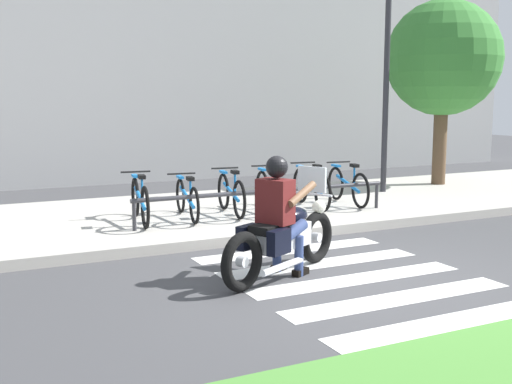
# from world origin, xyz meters

# --- Properties ---
(ground_plane) EXTENTS (48.00, 48.00, 0.00)m
(ground_plane) POSITION_xyz_m (0.00, 0.00, 0.00)
(ground_plane) COLOR #424244
(sidewalk) EXTENTS (24.00, 4.40, 0.15)m
(sidewalk) POSITION_xyz_m (0.00, 4.35, 0.07)
(sidewalk) COLOR #B7B2A8
(sidewalk) RESTS_ON ground
(crosswalk_stripe_0) EXTENTS (2.80, 0.40, 0.01)m
(crosswalk_stripe_0) POSITION_xyz_m (-0.07, -1.60, 0.00)
(crosswalk_stripe_0) COLOR white
(crosswalk_stripe_0) RESTS_ON ground
(crosswalk_stripe_1) EXTENTS (2.80, 0.40, 0.01)m
(crosswalk_stripe_1) POSITION_xyz_m (-0.07, -0.80, 0.00)
(crosswalk_stripe_1) COLOR white
(crosswalk_stripe_1) RESTS_ON ground
(crosswalk_stripe_2) EXTENTS (2.80, 0.40, 0.01)m
(crosswalk_stripe_2) POSITION_xyz_m (-0.07, 0.00, 0.00)
(crosswalk_stripe_2) COLOR white
(crosswalk_stripe_2) RESTS_ON ground
(crosswalk_stripe_3) EXTENTS (2.80, 0.40, 0.01)m
(crosswalk_stripe_3) POSITION_xyz_m (-0.07, 0.80, 0.00)
(crosswalk_stripe_3) COLOR white
(crosswalk_stripe_3) RESTS_ON ground
(crosswalk_stripe_4) EXTENTS (2.80, 0.40, 0.01)m
(crosswalk_stripe_4) POSITION_xyz_m (-0.07, 1.60, 0.00)
(crosswalk_stripe_4) COLOR white
(crosswalk_stripe_4) RESTS_ON ground
(motorcycle) EXTENTS (2.04, 1.12, 1.26)m
(motorcycle) POSITION_xyz_m (-0.77, 0.52, 0.47)
(motorcycle) COLOR black
(motorcycle) RESTS_ON ground
(rider) EXTENTS (0.76, 0.71, 1.46)m
(rider) POSITION_xyz_m (-0.83, 0.49, 0.84)
(rider) COLOR #591919
(rider) RESTS_ON ground
(bicycle_0) EXTENTS (0.48, 1.71, 0.79)m
(bicycle_0) POSITION_xyz_m (-1.59, 3.72, 0.51)
(bicycle_0) COLOR black
(bicycle_0) RESTS_ON sidewalk
(bicycle_1) EXTENTS (0.48, 1.65, 0.72)m
(bicycle_1) POSITION_xyz_m (-0.80, 3.72, 0.48)
(bicycle_1) COLOR black
(bicycle_1) RESTS_ON sidewalk
(bicycle_2) EXTENTS (0.48, 1.59, 0.78)m
(bicycle_2) POSITION_xyz_m (-0.01, 3.72, 0.51)
(bicycle_2) COLOR black
(bicycle_2) RESTS_ON sidewalk
(bicycle_3) EXTENTS (0.48, 1.73, 0.78)m
(bicycle_3) POSITION_xyz_m (0.77, 3.72, 0.51)
(bicycle_3) COLOR black
(bicycle_3) RESTS_ON sidewalk
(bicycle_4) EXTENTS (0.48, 1.66, 0.80)m
(bicycle_4) POSITION_xyz_m (1.56, 3.72, 0.51)
(bicycle_4) COLOR black
(bicycle_4) RESTS_ON sidewalk
(bicycle_5) EXTENTS (0.48, 1.65, 0.78)m
(bicycle_5) POSITION_xyz_m (2.35, 3.72, 0.50)
(bicycle_5) COLOR black
(bicycle_5) RESTS_ON sidewalk
(bike_rack) EXTENTS (4.54, 0.07, 0.49)m
(bike_rack) POSITION_xyz_m (0.38, 3.17, 0.57)
(bike_rack) COLOR #333338
(bike_rack) RESTS_ON sidewalk
(street_lamp) EXTENTS (0.28, 0.28, 4.56)m
(street_lamp) POSITION_xyz_m (3.96, 4.75, 2.74)
(street_lamp) COLOR #2D2D33
(street_lamp) RESTS_ON ground
(tree_near_rack) EXTENTS (2.58, 2.58, 4.28)m
(tree_near_rack) POSITION_xyz_m (5.83, 5.15, 2.97)
(tree_near_rack) COLOR brown
(tree_near_rack) RESTS_ON ground
(building_backdrop) EXTENTS (24.00, 1.20, 7.70)m
(building_backdrop) POSITION_xyz_m (0.00, 10.05, 3.85)
(building_backdrop) COLOR #A4A4A4
(building_backdrop) RESTS_ON ground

